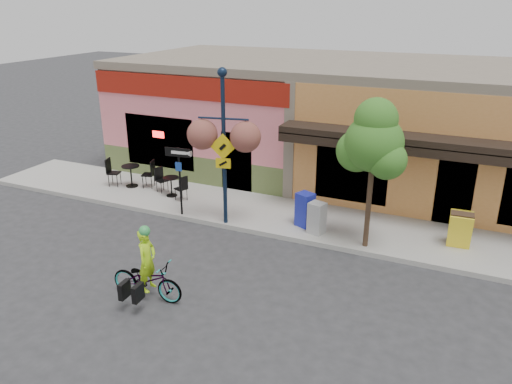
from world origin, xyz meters
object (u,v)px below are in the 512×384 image
building (348,118)px  newspaper_box_grey (317,218)px  newspaper_box_blue (305,210)px  street_tree (371,175)px  one_way_sign (180,182)px  lamp_post (224,149)px  cyclist_rider (148,270)px  bicycle (147,280)px

building → newspaper_box_grey: building is taller
building → newspaper_box_blue: size_ratio=17.07×
street_tree → one_way_sign: bearing=-178.0°
lamp_post → newspaper_box_blue: (2.34, 0.79, -1.86)m
building → cyclist_rider: (-1.85, -11.18, -1.48)m
building → street_tree: size_ratio=4.26×
bicycle → lamp_post: size_ratio=0.39×
building → bicycle: 11.47m
newspaper_box_grey → lamp_post: bearing=-154.9°
building → cyclist_rider: 11.43m
bicycle → one_way_sign: 4.73m
building → lamp_post: 7.15m
building → newspaper_box_grey: size_ratio=18.91×
building → cyclist_rider: bearing=-99.4°
newspaper_box_blue → street_tree: 2.64m
building → newspaper_box_blue: 6.27m
building → newspaper_box_grey: (0.78, -6.41, -1.62)m
street_tree → newspaper_box_blue: bearing=164.0°
bicycle → cyclist_rider: 0.29m
cyclist_rider → lamp_post: bearing=-0.6°
lamp_post → newspaper_box_grey: 3.44m
cyclist_rider → one_way_sign: one_way_sign is taller
lamp_post → street_tree: lamp_post is taller
bicycle → cyclist_rider: bearing=-93.2°
bicycle → street_tree: (4.21, 4.54, 1.80)m
lamp_post → newspaper_box_grey: size_ratio=4.98×
cyclist_rider → street_tree: 6.34m
cyclist_rider → street_tree: (4.16, 4.54, 1.52)m
street_tree → bicycle: bearing=-132.9°
cyclist_rider → newspaper_box_blue: (2.14, 5.12, -0.09)m
bicycle → street_tree: size_ratio=0.43×
bicycle → newspaper_box_grey: newspaper_box_grey is taller
street_tree → newspaper_box_grey: bearing=171.3°
lamp_post → newspaper_box_blue: lamp_post is taller
one_way_sign → newspaper_box_blue: (3.94, 0.79, -0.59)m
newspaper_box_blue → cyclist_rider: bearing=-89.1°
bicycle → newspaper_box_grey: 5.48m
cyclist_rider → lamp_post: 4.68m
newspaper_box_blue → lamp_post: bearing=-137.7°
street_tree → building: bearing=109.2°
cyclist_rider → newspaper_box_blue: size_ratio=1.44×
newspaper_box_grey → street_tree: (1.53, -0.23, 1.65)m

